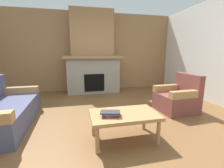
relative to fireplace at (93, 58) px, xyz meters
The scene contains 7 objects.
ground 2.87m from the fireplace, 90.00° to the right, with size 9.00×9.00×0.00m, color brown.
wall_back_wood_panel 0.42m from the fireplace, 90.00° to the left, with size 6.00×0.12×2.70m, color #997047.
fireplace is the anchor object (origin of this frame).
couch 3.06m from the fireplace, 130.07° to the right, with size 0.90×1.83×0.85m.
armchair 2.96m from the fireplace, 53.15° to the right, with size 0.79×0.79×0.85m.
coffee_table 3.26m from the fireplace, 87.48° to the right, with size 1.00×0.60×0.43m.
book_stack_near_edge 3.28m from the fireplace, 91.39° to the right, with size 0.31×0.24×0.07m.
Camera 1 is at (-0.51, -2.56, 1.30)m, focal length 24.27 mm.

